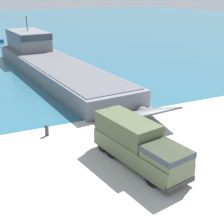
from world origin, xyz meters
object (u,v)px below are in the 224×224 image
at_px(soldier_on_ramp, 155,134).
at_px(mooring_bollard, 47,130).
at_px(cargo_crate, 174,154).
at_px(landing_craft, 47,60).
at_px(military_truck, 138,144).

distance_m(soldier_on_ramp, mooring_bollard, 9.05).
height_order(soldier_on_ramp, mooring_bollard, soldier_on_ramp).
bearing_deg(mooring_bollard, cargo_crate, -45.08).
distance_m(landing_craft, mooring_bollard, 22.80).
height_order(landing_craft, mooring_bollard, landing_craft).
height_order(landing_craft, cargo_crate, landing_craft).
xyz_separation_m(mooring_bollard, cargo_crate, (7.49, -7.51, -0.26)).
distance_m(military_truck, cargo_crate, 3.12).
xyz_separation_m(landing_craft, mooring_bollard, (-5.64, -22.06, -1.23)).
bearing_deg(cargo_crate, landing_craft, 93.57).
relative_size(military_truck, mooring_bollard, 8.66).
xyz_separation_m(landing_craft, cargo_crate, (1.84, -29.57, -1.49)).
distance_m(military_truck, soldier_on_ramp, 3.11).
distance_m(soldier_on_ramp, cargo_crate, 2.22).
relative_size(landing_craft, military_truck, 4.93).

